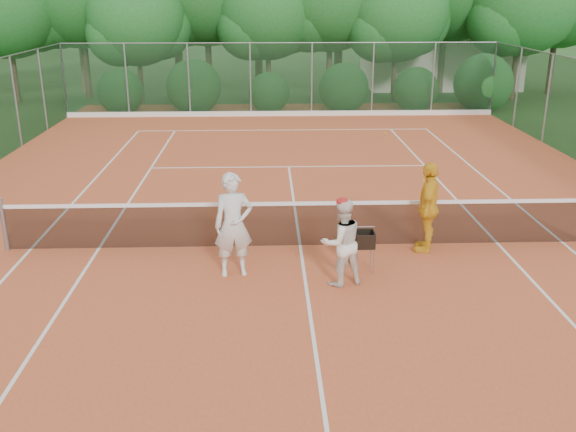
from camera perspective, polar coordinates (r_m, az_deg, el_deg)
The scene contains 13 objects.
ground at distance 13.20m, azimuth 1.09°, elevation -2.79°, with size 120.00×120.00×0.00m, color #1E4418.
clay_court at distance 13.20m, azimuth 1.09°, elevation -2.75°, with size 18.00×36.00×0.02m, color #C8582E.
club_building at distance 37.65m, azimuth 13.23°, elevation 13.45°, with size 8.00×5.00×3.00m, color beige.
tennis_net at distance 13.01m, azimuth 1.11°, elevation -0.61°, with size 11.97×0.10×1.10m.
player_white at distance 11.61m, azimuth -4.87°, elevation -0.79°, with size 0.70×0.46×1.93m, color silver.
player_center_grp at distance 11.27m, azimuth 4.76°, elevation -2.32°, with size 0.93×0.82×1.61m.
player_yellow at distance 13.00m, azimuth 12.36°, elevation 0.79°, with size 1.07×0.45×1.83m, color gold.
ball_hopper at distance 11.90m, azimuth 6.83°, elevation -2.14°, with size 0.34×0.34×0.78m.
stray_ball_a at distance 23.04m, azimuth -10.63°, elevation 6.61°, with size 0.07×0.07×0.07m, color #D1ED37.
stray_ball_b at distance 24.49m, azimuth -2.61°, elevation 7.65°, with size 0.07×0.07×0.07m, color #B3D431.
stray_ball_c at distance 24.15m, azimuth 8.64°, elevation 7.29°, with size 0.07×0.07×0.07m, color gold.
court_markings at distance 13.19m, azimuth 1.09°, elevation -2.69°, with size 11.03×23.83×0.01m.
fence_back at distance 27.45m, azimuth -0.61°, elevation 12.02°, with size 18.07×0.07×3.00m.
Camera 1 is at (-0.69, -12.22, 4.93)m, focal length 40.00 mm.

